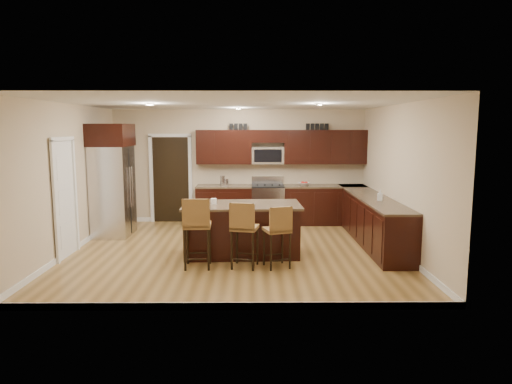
{
  "coord_description": "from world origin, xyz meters",
  "views": [
    {
      "loc": [
        0.32,
        -8.21,
        2.27
      ],
      "look_at": [
        0.38,
        0.4,
        1.05
      ],
      "focal_mm": 32.0,
      "sensor_mm": 36.0,
      "label": 1
    }
  ],
  "objects_px": {
    "stool_left": "(197,225)",
    "island": "(242,231)",
    "range": "(268,204)",
    "stool_right": "(278,230)",
    "refrigerator": "(112,179)",
    "stool_mid": "(244,227)"
  },
  "relations": [
    {
      "from": "refrigerator",
      "to": "stool_mid",
      "type": "bearing_deg",
      "value": -39.85
    },
    {
      "from": "stool_right",
      "to": "stool_mid",
      "type": "bearing_deg",
      "value": 162.17
    },
    {
      "from": "stool_left",
      "to": "refrigerator",
      "type": "relative_size",
      "value": 0.5
    },
    {
      "from": "range",
      "to": "island",
      "type": "distance_m",
      "value": 2.69
    },
    {
      "from": "stool_right",
      "to": "stool_left",
      "type": "bearing_deg",
      "value": 162.09
    },
    {
      "from": "island",
      "to": "stool_mid",
      "type": "bearing_deg",
      "value": -88.35
    },
    {
      "from": "island",
      "to": "stool_mid",
      "type": "xyz_separation_m",
      "value": [
        0.05,
        -0.84,
        0.25
      ]
    },
    {
      "from": "stool_right",
      "to": "island",
      "type": "bearing_deg",
      "value": 107.58
    },
    {
      "from": "stool_left",
      "to": "stool_right",
      "type": "relative_size",
      "value": 1.13
    },
    {
      "from": "range",
      "to": "stool_left",
      "type": "bearing_deg",
      "value": -109.84
    },
    {
      "from": "stool_mid",
      "to": "stool_left",
      "type": "bearing_deg",
      "value": -167.24
    },
    {
      "from": "refrigerator",
      "to": "stool_right",
      "type": "bearing_deg",
      "value": -34.77
    },
    {
      "from": "range",
      "to": "stool_right",
      "type": "height_order",
      "value": "range"
    },
    {
      "from": "island",
      "to": "stool_left",
      "type": "height_order",
      "value": "stool_left"
    },
    {
      "from": "stool_mid",
      "to": "refrigerator",
      "type": "height_order",
      "value": "refrigerator"
    },
    {
      "from": "stool_left",
      "to": "refrigerator",
      "type": "bearing_deg",
      "value": 129.39
    },
    {
      "from": "stool_left",
      "to": "island",
      "type": "bearing_deg",
      "value": 48.68
    },
    {
      "from": "range",
      "to": "stool_right",
      "type": "distance_m",
      "value": 3.47
    },
    {
      "from": "range",
      "to": "stool_right",
      "type": "relative_size",
      "value": 1.08
    },
    {
      "from": "island",
      "to": "refrigerator",
      "type": "xyz_separation_m",
      "value": [
        -2.75,
        1.49,
        0.77
      ]
    },
    {
      "from": "range",
      "to": "stool_mid",
      "type": "distance_m",
      "value": 3.52
    },
    {
      "from": "range",
      "to": "island",
      "type": "relative_size",
      "value": 0.52
    }
  ]
}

